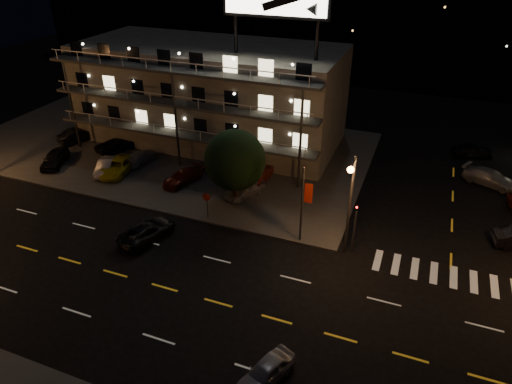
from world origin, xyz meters
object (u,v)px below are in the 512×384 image
(tree, at_px, (234,162))
(road_car_west, at_px, (147,231))
(lot_car_2, at_px, (118,166))
(lot_car_4, at_px, (245,189))
(lot_car_7, at_px, (140,157))
(road_car_east, at_px, (266,372))

(tree, distance_m, road_car_west, 9.07)
(lot_car_2, height_order, lot_car_4, lot_car_4)
(lot_car_4, relative_size, lot_car_7, 0.97)
(lot_car_2, bearing_deg, lot_car_7, 67.97)
(lot_car_7, bearing_deg, tree, 166.62)
(road_car_west, bearing_deg, tree, -105.97)
(lot_car_4, bearing_deg, road_car_west, -93.56)
(lot_car_7, bearing_deg, lot_car_4, 173.41)
(tree, relative_size, lot_car_7, 1.61)
(tree, xyz_separation_m, road_car_west, (-4.36, -7.15, -3.49))
(lot_car_4, xyz_separation_m, road_car_west, (-4.64, -8.62, -0.17))
(road_car_west, bearing_deg, lot_car_4, -102.91)
(lot_car_7, height_order, road_car_west, lot_car_7)
(tree, bearing_deg, lot_car_4, 78.99)
(lot_car_4, bearing_deg, road_car_east, -39.50)
(lot_car_4, height_order, road_car_west, lot_car_4)
(lot_car_4, relative_size, road_car_west, 0.84)
(tree, relative_size, lot_car_4, 1.66)
(lot_car_4, height_order, lot_car_7, lot_car_4)
(lot_car_4, distance_m, road_car_west, 9.79)
(lot_car_7, height_order, road_car_east, lot_car_7)
(lot_car_2, xyz_separation_m, road_car_west, (8.59, -8.20, -0.16))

